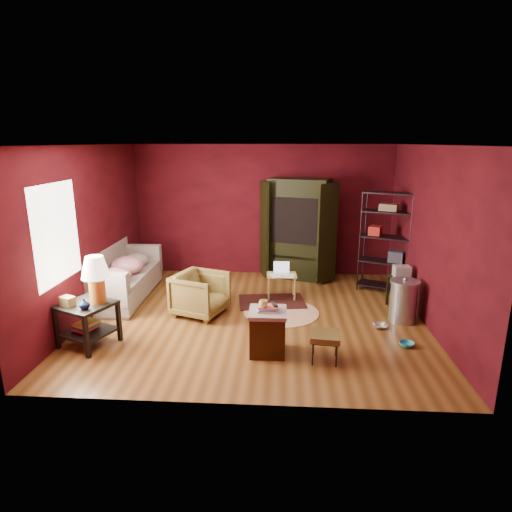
{
  "coord_description": "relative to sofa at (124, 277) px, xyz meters",
  "views": [
    {
      "loc": [
        0.44,
        -6.68,
        2.85
      ],
      "look_at": [
        0.0,
        0.2,
        1.0
      ],
      "focal_mm": 30.0,
      "sensor_mm": 36.0,
      "label": 1
    }
  ],
  "objects": [
    {
      "name": "room",
      "position": [
        2.45,
        -0.74,
        0.99
      ],
      "size": [
        5.54,
        5.04,
        2.84
      ],
      "color": "brown",
      "rests_on": "ground"
    },
    {
      "name": "sofa",
      "position": [
        0.0,
        0.0,
        0.0
      ],
      "size": [
        0.68,
        2.15,
        0.83
      ],
      "primitive_type": "imported",
      "rotation": [
        0.0,
        0.0,
        1.6
      ],
      "color": "gray",
      "rests_on": "ground"
    },
    {
      "name": "armchair",
      "position": [
        1.56,
        -0.7,
        -0.02
      ],
      "size": [
        0.96,
        0.98,
        0.8
      ],
      "primitive_type": "imported",
      "rotation": [
        0.0,
        0.0,
        1.22
      ],
      "color": "black",
      "rests_on": "ground"
    },
    {
      "name": "pet_bowl_steel",
      "position": [
        4.48,
        -1.06,
        -0.3
      ],
      "size": [
        0.24,
        0.07,
        0.24
      ],
      "primitive_type": "imported",
      "rotation": [
        0.0,
        0.0,
        -0.06
      ],
      "color": "silver",
      "rests_on": "ground"
    },
    {
      "name": "pet_bowl_turquoise",
      "position": [
        4.73,
        -1.68,
        -0.31
      ],
      "size": [
        0.22,
        0.12,
        0.21
      ],
      "primitive_type": "imported",
      "rotation": [
        0.0,
        0.0,
        -0.25
      ],
      "color": "teal",
      "rests_on": "ground"
    },
    {
      "name": "vase",
      "position": [
        0.24,
        -2.11,
        0.29
      ],
      "size": [
        0.17,
        0.17,
        0.15
      ],
      "primitive_type": "imported",
      "rotation": [
        0.0,
        0.0,
        -0.13
      ],
      "color": "#0C1B40",
      "rests_on": "side_table"
    },
    {
      "name": "mug",
      "position": [
        2.69,
        -2.03,
        0.34
      ],
      "size": [
        0.14,
        0.12,
        0.12
      ],
      "primitive_type": "imported",
      "rotation": [
        0.0,
        0.0,
        0.2
      ],
      "color": "#F6D978",
      "rests_on": "hamper"
    },
    {
      "name": "side_table",
      "position": [
        0.25,
        -1.88,
        0.37
      ],
      "size": [
        0.87,
        0.87,
        1.31
      ],
      "rotation": [
        0.0,
        0.0,
        -0.41
      ],
      "color": "black",
      "rests_on": "ground"
    },
    {
      "name": "sofa_cushions",
      "position": [
        -0.05,
        -0.02,
        0.02
      ],
      "size": [
        0.88,
        2.13,
        0.89
      ],
      "rotation": [
        0.0,
        0.0,
        0.01
      ],
      "color": "gray",
      "rests_on": "sofa"
    },
    {
      "name": "hamper",
      "position": [
        2.74,
        -1.99,
        -0.09
      ],
      "size": [
        0.51,
        0.51,
        0.72
      ],
      "rotation": [
        0.0,
        0.0,
        0.01
      ],
      "color": "#452A10",
      "rests_on": "ground"
    },
    {
      "name": "footstool",
      "position": [
        3.52,
        -2.16,
        -0.08
      ],
      "size": [
        0.42,
        0.42,
        0.39
      ],
      "rotation": [
        0.0,
        0.0,
        -0.11
      ],
      "color": "black",
      "rests_on": "ground"
    },
    {
      "name": "rug_round",
      "position": [
        2.93,
        -0.54,
        -0.41
      ],
      "size": [
        1.42,
        1.42,
        0.01
      ],
      "rotation": [
        0.0,
        0.0,
        -0.11
      ],
      "color": "beige",
      "rests_on": "ground"
    },
    {
      "name": "rug_oriental",
      "position": [
        2.75,
        -0.05,
        -0.4
      ],
      "size": [
        1.28,
        0.95,
        0.01
      ],
      "rotation": [
        0.0,
        0.0,
        0.14
      ],
      "color": "#451612",
      "rests_on": "ground"
    },
    {
      "name": "laptop_desk",
      "position": [
        2.92,
        0.17,
        0.0
      ],
      "size": [
        0.57,
        0.46,
        0.68
      ],
      "rotation": [
        0.0,
        0.0,
        0.05
      ],
      "color": "tan",
      "rests_on": "ground"
    },
    {
      "name": "tv_armoire",
      "position": [
        3.26,
        1.51,
        0.69
      ],
      "size": [
        1.6,
        1.16,
        2.12
      ],
      "rotation": [
        0.0,
        0.0,
        -0.29
      ],
      "color": "black",
      "rests_on": "ground"
    },
    {
      "name": "wire_shelving",
      "position": [
        4.92,
        0.73,
        0.65
      ],
      "size": [
        1.04,
        0.76,
        1.94
      ],
      "rotation": [
        0.0,
        0.0,
        -0.42
      ],
      "color": "black",
      "rests_on": "ground"
    },
    {
      "name": "small_stand",
      "position": [
        5.0,
        -0.19,
        0.16
      ],
      "size": [
        0.41,
        0.41,
        0.77
      ],
      "rotation": [
        0.0,
        0.0,
        0.06
      ],
      "color": "black",
      "rests_on": "ground"
    },
    {
      "name": "trash_can",
      "position": [
        4.91,
        -0.75,
        -0.07
      ],
      "size": [
        0.54,
        0.54,
        0.74
      ],
      "rotation": [
        0.0,
        0.0,
        -0.16
      ],
      "color": "#B1B6B9",
      "rests_on": "ground"
    }
  ]
}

